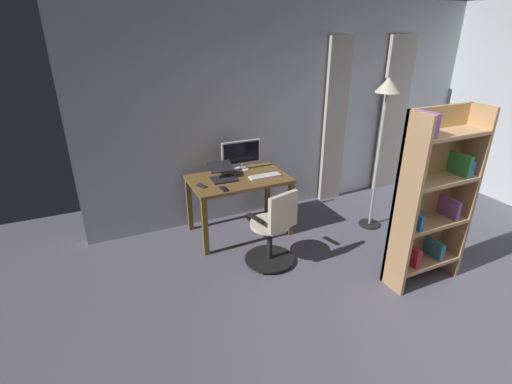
% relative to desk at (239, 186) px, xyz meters
% --- Properties ---
extents(ground_plane, '(8.65, 8.65, 0.00)m').
position_rel_desk_xyz_m(ground_plane, '(-1.10, 2.81, -0.65)').
color(ground_plane, '#575565').
extents(back_room_partition, '(5.86, 0.10, 2.81)m').
position_rel_desk_xyz_m(back_room_partition, '(-1.10, -0.52, 0.75)').
color(back_room_partition, silver).
rests_on(back_room_partition, ground).
extents(curtain_left_panel, '(0.48, 0.06, 2.36)m').
position_rel_desk_xyz_m(curtain_left_panel, '(-2.77, -0.41, 0.53)').
color(curtain_left_panel, '#C0B4A6').
rests_on(curtain_left_panel, ground).
extents(curtain_right_panel, '(0.36, 0.06, 2.36)m').
position_rel_desk_xyz_m(curtain_right_panel, '(-1.68, -0.41, 0.53)').
color(curtain_right_panel, '#C0B4A6').
rests_on(curtain_right_panel, ground).
extents(desk, '(1.21, 0.74, 0.76)m').
position_rel_desk_xyz_m(desk, '(0.00, 0.00, 0.00)').
color(desk, brown).
rests_on(desk, ground).
extents(office_chair, '(0.56, 0.56, 0.92)m').
position_rel_desk_xyz_m(office_chair, '(-0.06, 0.83, -0.23)').
color(office_chair, black).
rests_on(office_chair, ground).
extents(computer_monitor, '(0.52, 0.18, 0.38)m').
position_rel_desk_xyz_m(computer_monitor, '(-0.14, -0.25, 0.32)').
color(computer_monitor, white).
rests_on(computer_monitor, desk).
extents(computer_keyboard, '(0.39, 0.12, 0.02)m').
position_rel_desk_xyz_m(computer_keyboard, '(-0.30, 0.11, 0.12)').
color(computer_keyboard, white).
rests_on(computer_keyboard, desk).
extents(laptop, '(0.31, 0.36, 0.17)m').
position_rel_desk_xyz_m(laptop, '(0.19, -0.05, 0.16)').
color(laptop, '#232328').
rests_on(laptop, desk).
extents(cell_phone_by_monitor, '(0.12, 0.16, 0.01)m').
position_rel_desk_xyz_m(cell_phone_by_monitor, '(0.49, 0.07, 0.11)').
color(cell_phone_by_monitor, '#232328').
rests_on(cell_phone_by_monitor, desk).
extents(cell_phone_face_up, '(0.07, 0.15, 0.01)m').
position_rel_desk_xyz_m(cell_phone_face_up, '(0.29, 0.26, 0.11)').
color(cell_phone_face_up, black).
rests_on(cell_phone_face_up, desk).
extents(bookshelf, '(0.81, 0.30, 1.81)m').
position_rel_desk_xyz_m(bookshelf, '(-1.36, 1.67, 0.26)').
color(bookshelf, tan).
rests_on(bookshelf, ground).
extents(floor_lamp, '(0.29, 0.29, 1.93)m').
position_rel_desk_xyz_m(floor_lamp, '(-1.66, 0.57, 0.92)').
color(floor_lamp, black).
rests_on(floor_lamp, ground).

